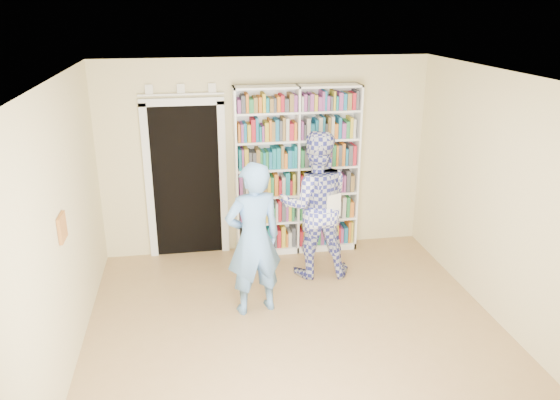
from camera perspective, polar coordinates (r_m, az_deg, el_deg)
name	(u,v)px	position (r m, az deg, el deg)	size (l,w,h in m)	color
floor	(301,345)	(5.87, 2.24, -14.94)	(5.00, 5.00, 0.00)	#A07A4D
ceiling	(305,82)	(4.86, 2.67, 12.21)	(5.00, 5.00, 0.00)	white
wall_back	(266,157)	(7.55, -1.49, 4.50)	(4.50, 4.50, 0.00)	beige
wall_left	(56,241)	(5.26, -22.37, -4.02)	(5.00, 5.00, 0.00)	beige
wall_right	(519,211)	(6.07, 23.70, -1.08)	(5.00, 5.00, 0.00)	beige
bookshelf	(297,170)	(7.52, 1.77, 3.11)	(1.70, 0.32, 2.34)	white
doorway	(186,173)	(7.51, -9.80, 2.77)	(1.10, 0.08, 2.43)	black
wall_art	(62,228)	(5.42, -21.81, -2.69)	(0.03, 0.25, 0.25)	brown
man_blue	(254,239)	(6.06, -2.78, -4.13)	(0.65, 0.42, 1.78)	#5D8FCE
man_plaid	(315,205)	(6.90, 3.67, -0.52)	(0.92, 0.72, 1.90)	#33389C
paper_sheet	(334,206)	(6.69, 5.64, -0.64)	(0.21, 0.01, 0.30)	white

